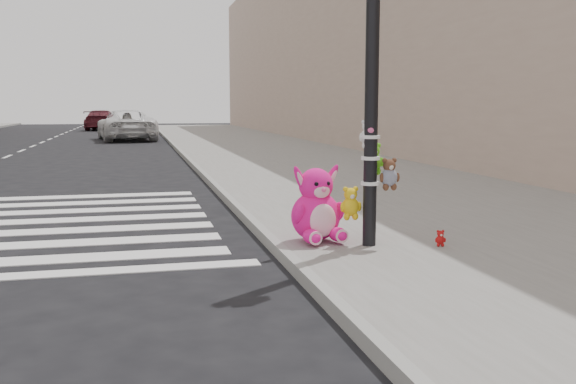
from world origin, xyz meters
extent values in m
plane|color=black|center=(0.00, 0.00, 0.00)|extent=(120.00, 120.00, 0.00)
cube|color=slate|center=(5.00, 10.00, 0.07)|extent=(7.00, 80.00, 0.14)
cube|color=gray|center=(1.55, 10.00, 0.07)|extent=(0.12, 80.00, 0.15)
cube|color=tan|center=(10.50, 20.00, 5.00)|extent=(5.00, 60.00, 10.00)
cylinder|color=black|center=(2.60, 1.80, 2.14)|extent=(0.16, 0.16, 4.00)
cylinder|color=white|center=(2.60, 1.80, 0.89)|extent=(0.22, 0.22, 0.04)
cylinder|color=white|center=(2.60, 1.80, 1.19)|extent=(0.22, 0.22, 0.04)
cylinder|color=white|center=(2.60, 1.80, 1.44)|extent=(0.22, 0.22, 0.04)
ellipsoid|color=#FF158F|center=(1.91, 1.91, 0.23)|extent=(0.25, 0.35, 0.18)
ellipsoid|color=#FF158F|center=(2.26, 1.96, 0.23)|extent=(0.25, 0.35, 0.18)
ellipsoid|color=#FF158F|center=(2.05, 2.20, 0.45)|extent=(0.69, 0.61, 0.62)
ellipsoid|color=#F9BFD1|center=(2.08, 1.99, 0.43)|extent=(0.36, 0.17, 0.40)
sphere|color=#FF158F|center=(2.05, 2.20, 0.83)|extent=(0.48, 0.48, 0.42)
ellipsoid|color=#FF158F|center=(1.85, 2.19, 0.89)|extent=(0.30, 0.13, 0.42)
ellipsoid|color=#FF158F|center=(2.23, 2.25, 0.89)|extent=(0.30, 0.13, 0.42)
imported|color=silver|center=(-0.49, 29.03, 0.78)|extent=(3.26, 5.89, 1.56)
imported|color=maroon|center=(-2.39, 43.88, 0.72)|extent=(2.51, 5.14, 1.44)
camera|label=1|loc=(-0.11, -5.32, 1.81)|focal=40.00mm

